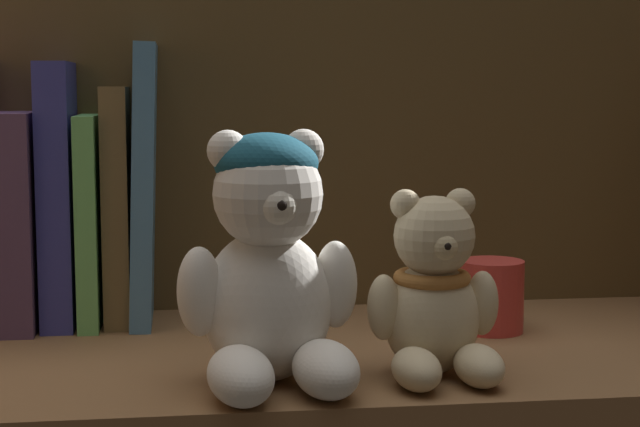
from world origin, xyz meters
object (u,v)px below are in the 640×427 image
object	(u,v)px
book_5	(92,217)
pillar_candle	(491,296)
book_3	(21,217)
book_6	(118,203)
book_4	(61,192)
teddy_bear_larger	(269,265)
teddy_bear_smaller	(435,297)
book_7	(145,182)

from	to	relation	value
book_5	pillar_candle	distance (cm)	32.72
book_3	pillar_candle	xyz separation A→B (cm)	(36.58, -8.94, -5.69)
book_6	book_4	bearing A→B (deg)	180.00
book_4	teddy_bear_larger	size ratio (longest dim) A/B	1.28
book_4	teddy_bear_larger	distance (cm)	25.97
book_5	book_6	bearing A→B (deg)	0.00
book_5	teddy_bear_smaller	size ratio (longest dim) A/B	1.35
book_7	book_5	bearing A→B (deg)	180.00
book_4	book_6	world-z (taller)	book_4
book_4	pillar_candle	size ratio (longest dim) A/B	3.74
book_4	book_6	distance (cm)	4.62
book_4	teddy_bear_larger	xyz separation A→B (cm)	(15.07, -20.97, -2.70)
book_4	book_7	xyz separation A→B (cm)	(6.69, 0.00, 0.73)
book_6	pillar_candle	bearing A→B (deg)	-17.22
book_5	book_6	size ratio (longest dim) A/B	0.88
book_3	pillar_candle	size ratio (longest dim) A/B	3.04
book_7	pillar_candle	distance (cm)	29.35
book_4	teddy_bear_smaller	distance (cm)	33.54
book_6	teddy_bear_smaller	size ratio (longest dim) A/B	1.53
teddy_bear_larger	teddy_bear_smaller	xyz separation A→B (cm)	(10.84, 0.31, -2.45)
book_6	pillar_candle	world-z (taller)	book_6
book_4	teddy_bear_larger	bearing A→B (deg)	-54.29
book_5	teddy_bear_larger	distance (cm)	24.52
book_3	book_5	size ratio (longest dim) A/B	1.01
book_3	book_4	distance (cm)	3.76
book_7	teddy_bear_larger	xyz separation A→B (cm)	(8.38, -20.97, -3.44)
teddy_bear_larger	book_4	bearing A→B (deg)	125.71
book_7	teddy_bear_larger	distance (cm)	22.84
teddy_bear_smaller	book_4	bearing A→B (deg)	141.44
book_6	pillar_candle	distance (cm)	30.92
book_6	book_7	xyz separation A→B (cm)	(2.17, 0.00, 1.69)
book_6	teddy_bear_smaller	world-z (taller)	book_6
teddy_bear_larger	pillar_candle	distance (cm)	22.44
teddy_bear_larger	book_6	bearing A→B (deg)	116.70
teddy_bear_larger	teddy_bear_smaller	bearing A→B (deg)	1.64
book_5	teddy_bear_smaller	xyz separation A→B (cm)	(23.53, -20.66, -3.09)
book_6	book_7	world-z (taller)	book_7
teddy_bear_smaller	pillar_candle	xyz separation A→B (cm)	(7.45, 11.72, -2.48)
book_6	book_7	distance (cm)	2.75
pillar_candle	book_5	bearing A→B (deg)	163.90
book_5	book_7	xyz separation A→B (cm)	(4.31, 0.00, 2.80)
book_7	book_4	bearing A→B (deg)	180.00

